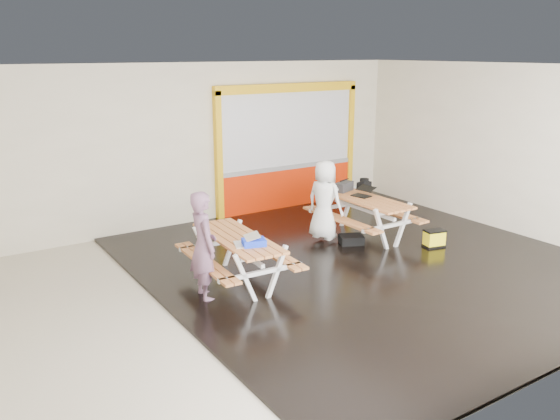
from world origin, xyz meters
TOP-DOWN VIEW (x-y plane):
  - room at (0.00, 0.00)m, footprint 10.02×8.02m
  - deck at (1.25, 0.00)m, footprint 7.50×7.98m
  - kiosk at (2.20, 3.93)m, footprint 3.88×0.16m
  - picnic_table_left at (-1.12, 0.43)m, footprint 1.51×2.15m
  - picnic_table_right at (2.18, 1.13)m, footprint 1.50×2.19m
  - person_left at (-1.83, 0.21)m, footprint 0.48×0.67m
  - person_right at (1.32, 1.33)m, footprint 0.72×0.89m
  - laptop_left at (-1.20, 0.02)m, footprint 0.48×0.46m
  - laptop_right at (2.27, 1.28)m, footprint 0.48×0.45m
  - blue_pouch at (-1.12, -0.08)m, footprint 0.41×0.34m
  - toolbox at (2.20, 1.81)m, footprint 0.48×0.35m
  - backpack at (2.81, 1.86)m, footprint 0.35×0.28m
  - dark_case at (1.69, 0.91)m, footprint 0.55×0.50m
  - fluke_bag at (2.92, -0.10)m, footprint 0.44×0.33m

SIDE VIEW (x-z plane):
  - deck at x=1.25m, z-range 0.00..0.05m
  - dark_case at x=1.69m, z-range 0.05..0.22m
  - fluke_bag at x=2.92m, z-range 0.04..0.38m
  - picnic_table_left at x=-1.12m, z-range 0.22..1.05m
  - picnic_table_right at x=2.18m, z-range 0.23..1.10m
  - backpack at x=2.81m, z-range 0.54..1.05m
  - person_left at x=-1.83m, z-range 0.02..1.73m
  - blue_pouch at x=-1.12m, z-range 0.83..0.94m
  - laptop_left at x=-1.20m, z-range 0.80..0.97m
  - person_right at x=1.32m, z-range 0.12..1.69m
  - laptop_right at x=2.27m, z-range 0.84..1.01m
  - toolbox at x=2.20m, z-range 0.84..1.09m
  - kiosk at x=2.20m, z-range -0.06..2.94m
  - room at x=0.00m, z-range -0.01..3.51m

